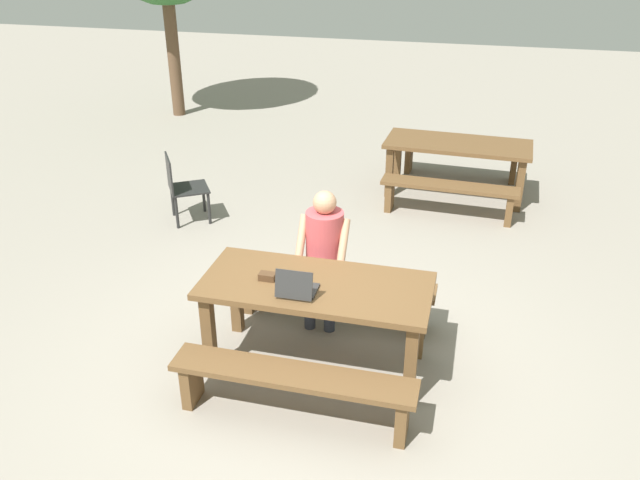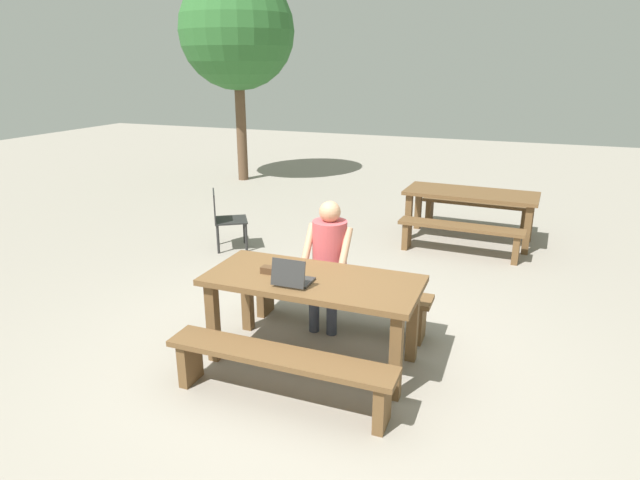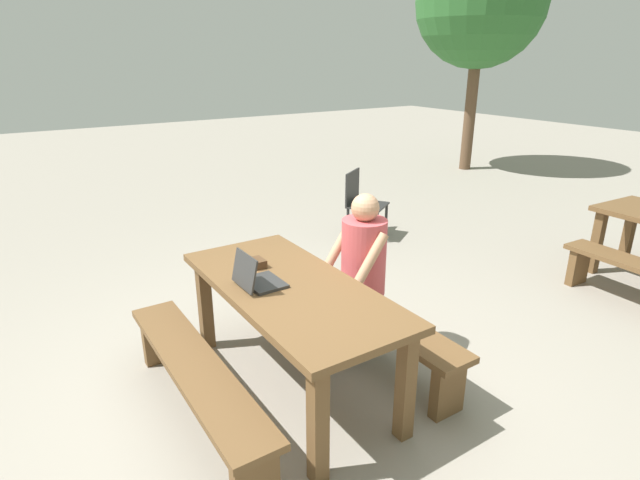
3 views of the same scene
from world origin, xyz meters
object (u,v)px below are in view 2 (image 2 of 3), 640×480
(picnic_table_mid, at_px, (470,199))
(picnic_table_front, at_px, (313,291))
(person_seated, at_px, (329,256))
(plastic_chair, at_px, (225,218))
(laptop, at_px, (292,278))
(small_pouch, at_px, (269,270))
(tree_left, at_px, (237,32))

(picnic_table_mid, bearing_deg, picnic_table_front, -99.88)
(person_seated, relative_size, plastic_chair, 1.53)
(laptop, relative_size, small_pouch, 2.21)
(plastic_chair, bearing_deg, picnic_table_mid, -95.59)
(picnic_table_front, relative_size, laptop, 6.28)
(laptop, bearing_deg, small_pouch, -28.91)
(laptop, distance_m, plastic_chair, 3.32)
(person_seated, bearing_deg, picnic_table_mid, 73.56)
(picnic_table_mid, distance_m, tree_left, 6.29)
(plastic_chair, distance_m, tree_left, 5.39)
(picnic_table_front, bearing_deg, small_pouch, -174.00)
(plastic_chair, bearing_deg, small_pouch, -174.61)
(picnic_table_front, xyz_separation_m, plastic_chair, (-2.24, 2.32, -0.21))
(plastic_chair, bearing_deg, person_seated, -160.79)
(picnic_table_mid, bearing_deg, tree_left, 155.63)
(laptop, distance_m, picnic_table_mid, 4.22)
(picnic_table_front, relative_size, plastic_chair, 2.19)
(picnic_table_front, height_order, tree_left, tree_left)
(laptop, bearing_deg, picnic_table_front, -118.14)
(person_seated, xyz_separation_m, tree_left, (-4.19, 5.90, 2.35))
(small_pouch, bearing_deg, picnic_table_front, 6.00)
(picnic_table_front, bearing_deg, person_seated, 98.43)
(person_seated, bearing_deg, laptop, -90.31)
(small_pouch, distance_m, plastic_chair, 3.02)
(tree_left, bearing_deg, plastic_chair, -64.07)
(tree_left, bearing_deg, picnic_table_front, -56.74)
(plastic_chair, xyz_separation_m, tree_left, (-2.05, 4.22, 2.64))
(picnic_table_front, bearing_deg, picnic_table_mid, 77.48)
(person_seated, relative_size, tree_left, 0.29)
(person_seated, xyz_separation_m, picnic_table_mid, (0.96, 3.27, -0.12))
(small_pouch, xyz_separation_m, plastic_chair, (-1.85, 2.36, -0.36))
(laptop, height_order, tree_left, tree_left)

